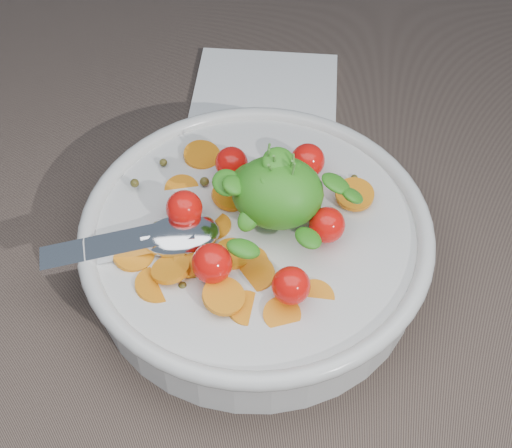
# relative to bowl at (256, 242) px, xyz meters

# --- Properties ---
(ground) EXTENTS (6.00, 6.00, 0.00)m
(ground) POSITION_rel_bowl_xyz_m (-0.02, -0.02, -0.03)
(ground) COLOR brown
(ground) RESTS_ON ground
(bowl) EXTENTS (0.30, 0.28, 0.12)m
(bowl) POSITION_rel_bowl_xyz_m (0.00, 0.00, 0.00)
(bowl) COLOR silver
(bowl) RESTS_ON ground
(napkin) EXTENTS (0.15, 0.13, 0.01)m
(napkin) POSITION_rel_bowl_xyz_m (-0.02, 0.22, -0.03)
(napkin) COLOR white
(napkin) RESTS_ON ground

